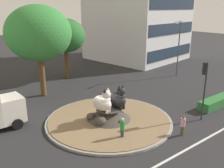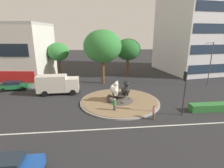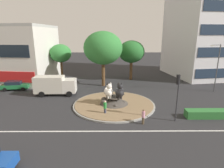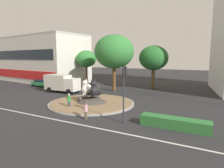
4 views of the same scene
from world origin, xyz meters
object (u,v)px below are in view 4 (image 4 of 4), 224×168
pedestrian_pink_shirt (86,110)px  sedan_on_far_lane (42,83)px  cat_statue_black (95,89)px  delivery_box_truck (62,83)px  second_tree_near_tower (154,58)px  pedestrian_green_shirt (69,100)px  broadleaf_tree_behind_island (114,52)px  traffic_light_mast (124,84)px  cat_statue_white (87,88)px  third_tree_left (86,59)px  shophouse_block (41,59)px

pedestrian_pink_shirt → sedan_on_far_lane: size_ratio=0.36×
pedestrian_pink_shirt → cat_statue_black: bearing=152.9°
pedestrian_pink_shirt → delivery_box_truck: (-12.31, 10.03, 0.75)m
second_tree_near_tower → pedestrian_pink_shirt: bearing=-92.4°
pedestrian_green_shirt → delivery_box_truck: 11.20m
broadleaf_tree_behind_island → second_tree_near_tower: broadleaf_tree_behind_island is taller
traffic_light_mast → cat_statue_white: bearing=52.7°
third_tree_left → delivery_box_truck: size_ratio=1.17×
shophouse_block → sedan_on_far_lane: 11.45m
pedestrian_green_shirt → second_tree_near_tower: bearing=-45.4°
cat_statue_white → pedestrian_pink_shirt: bearing=23.0°
cat_statue_black → delivery_box_truck: size_ratio=0.34×
shophouse_block → pedestrian_pink_shirt: bearing=-27.9°
shophouse_block → third_tree_left: shophouse_block is taller
cat_statue_white → cat_statue_black: cat_statue_black is taller
cat_statue_black → third_tree_left: size_ratio=0.29×
broadleaf_tree_behind_island → pedestrian_green_shirt: bearing=-86.9°
cat_statue_black → third_tree_left: third_tree_left is taller
cat_statue_white → third_tree_left: bearing=-156.3°
second_tree_near_tower → shophouse_block: bearing=-178.7°
cat_statue_white → delivery_box_truck: (-8.57, 4.62, -0.36)m
cat_statue_white → traffic_light_mast: (7.43, -4.60, 1.62)m
cat_statue_black → shophouse_block: 29.67m
cat_statue_white → shophouse_block: bearing=-132.3°
cat_statue_white → cat_statue_black: (1.48, -0.18, 0.02)m
pedestrian_pink_shirt → delivery_box_truck: 15.89m
cat_statue_white → delivery_box_truck: bearing=-130.0°
cat_statue_black → delivery_box_truck: cat_statue_black is taller
cat_statue_white → traffic_light_mast: size_ratio=0.45×
broadleaf_tree_behind_island → delivery_box_truck: 10.66m
shophouse_block → third_tree_left: (14.33, -0.48, 0.11)m
pedestrian_green_shirt → delivery_box_truck: (-8.17, 7.63, 0.70)m
pedestrian_pink_shirt → delivery_box_truck: bearing=-179.6°
cat_statue_black → pedestrian_green_shirt: 3.56m
cat_statue_black → second_tree_near_tower: bearing=167.1°
pedestrian_pink_shirt → cat_statue_white: bearing=164.2°
broadleaf_tree_behind_island → pedestrian_green_shirt: (0.70, -13.02, -6.05)m
pedestrian_green_shirt → delivery_box_truck: bearing=17.1°
shophouse_block → sedan_on_far_lane: shophouse_block is taller
broadleaf_tree_behind_island → third_tree_left: 9.62m
pedestrian_green_shirt → cat_statue_white: bearing=-37.3°
shophouse_block → pedestrian_pink_shirt: shophouse_block is taller
cat_statue_black → third_tree_left: 18.38m
broadleaf_tree_behind_island → pedestrian_pink_shirt: bearing=-72.6°
cat_statue_black → delivery_box_truck: (-10.05, 4.80, -0.38)m
cat_statue_white → pedestrian_green_shirt: size_ratio=1.31×
cat_statue_black → pedestrian_green_shirt: cat_statue_black is taller
traffic_light_mast → pedestrian_green_shirt: traffic_light_mast is taller
shophouse_block → third_tree_left: bearing=5.4°
traffic_light_mast → second_tree_near_tower: size_ratio=0.63×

